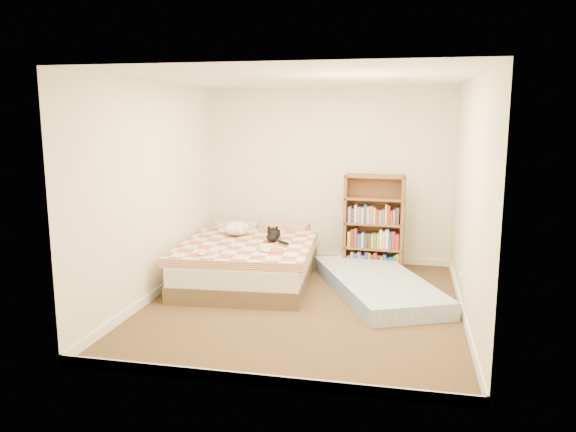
% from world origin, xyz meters
% --- Properties ---
extents(room, '(3.51, 4.01, 2.51)m').
position_xyz_m(room, '(0.00, 0.00, 1.20)').
color(room, '#4E3821').
rests_on(room, ground).
extents(bed, '(1.75, 2.32, 0.59)m').
position_xyz_m(bed, '(-0.85, 0.83, 0.27)').
color(bed, brown).
rests_on(bed, room).
extents(bookshelf, '(0.81, 0.31, 1.33)m').
position_xyz_m(bookshelf, '(0.69, 1.53, 0.51)').
color(bookshelf, brown).
rests_on(bookshelf, room).
extents(floor_mattress, '(1.79, 2.39, 0.20)m').
position_xyz_m(floor_mattress, '(0.81, 0.59, 0.10)').
color(floor_mattress, '#6C8BB4').
rests_on(floor_mattress, room).
extents(black_cat, '(0.29, 0.62, 0.14)m').
position_xyz_m(black_cat, '(-0.53, 0.84, 0.59)').
color(black_cat, black).
rests_on(black_cat, bed).
extents(white_dog, '(0.40, 0.43, 0.18)m').
position_xyz_m(white_dog, '(-1.08, 1.02, 0.62)').
color(white_dog, white).
rests_on(white_dog, bed).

